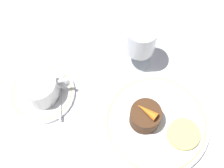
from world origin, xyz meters
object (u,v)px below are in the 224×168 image
Objects in this scene: dinner_plate at (156,123)px; wine_glass at (141,41)px; coffee_cup at (39,88)px; dessert_cake at (145,116)px.

wine_glass reaches higher than dinner_plate.
dinner_plate is 2.11× the size of coffee_cup.
dinner_plate is 0.26m from coffee_cup.
wine_glass reaches higher than dessert_cake.
wine_glass is (-0.00, 0.16, 0.07)m from dinner_plate.
dessert_cake is at bearing 158.76° from dinner_plate.
coffee_cup is (-0.23, 0.11, 0.03)m from dinner_plate.
dinner_plate is 1.82× the size of wine_glass.
dessert_cake is (-0.02, 0.01, 0.03)m from dinner_plate.
coffee_cup is at bearing 153.28° from dessert_cake.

